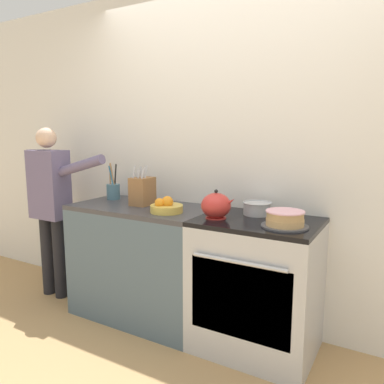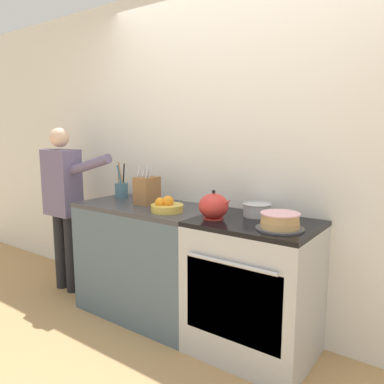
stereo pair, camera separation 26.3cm
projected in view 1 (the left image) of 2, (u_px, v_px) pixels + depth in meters
ground_plane at (198, 357)px, 2.47m from camera, size 16.00×16.00×0.00m
wall_back at (239, 155)px, 2.79m from camera, size 8.00×0.04×2.60m
counter_cabinet at (143, 261)px, 2.99m from camera, size 1.11×0.60×0.90m
stove_range at (256, 285)px, 2.52m from camera, size 0.79×0.63×0.90m
layer_cake at (285, 219)px, 2.26m from camera, size 0.28×0.28×0.10m
tea_kettle at (216, 206)px, 2.48m from camera, size 0.24×0.20×0.19m
mixing_bowl at (257, 208)px, 2.59m from camera, size 0.20×0.20×0.09m
knife_block at (142, 191)px, 2.93m from camera, size 0.14×0.18×0.31m
utensil_crock at (113, 191)px, 3.18m from camera, size 0.11×0.11×0.31m
fruit_bowl at (166, 207)px, 2.67m from camera, size 0.23×0.23×0.12m
person_baker at (51, 199)px, 3.28m from camera, size 0.89×0.20×1.51m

